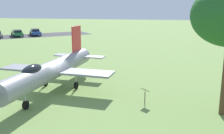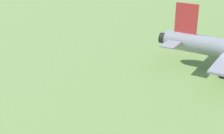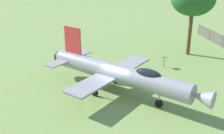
# 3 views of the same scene
# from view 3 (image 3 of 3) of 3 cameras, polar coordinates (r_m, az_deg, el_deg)

# --- Properties ---
(ground_plane) EXTENTS (200.00, 200.00, 0.00)m
(ground_plane) POSITION_cam_3_polar(r_m,az_deg,el_deg) (24.32, 1.11, -5.19)
(ground_plane) COLOR #75934C
(display_jet) EXTENTS (14.65, 9.66, 4.92)m
(display_jet) POSITION_cam_3_polar(r_m,az_deg,el_deg) (23.34, 1.85, -1.35)
(display_jet) COLOR gray
(display_jet) RESTS_ON ground_plane
(info_plaque) EXTENTS (0.69, 0.71, 1.14)m
(info_plaque) POSITION_cam_3_polar(r_m,az_deg,el_deg) (29.78, 10.15, 1.53)
(info_plaque) COLOR #333333
(info_plaque) RESTS_ON ground_plane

